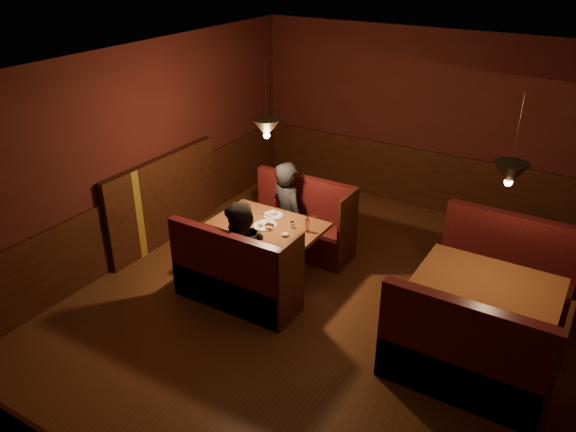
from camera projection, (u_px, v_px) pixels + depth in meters
The scene contains 9 objects.
room at pixel (311, 230), 6.52m from camera, with size 6.02×7.02×2.92m.
main_table at pixel (270, 235), 7.35m from camera, with size 1.44×0.87×1.01m.
main_bench_far at pixel (301, 228), 8.08m from camera, with size 1.58×0.56×1.08m.
main_bench_near at pixel (234, 281), 6.83m from camera, with size 1.58×0.56×1.08m.
second_table at pixel (487, 297), 6.06m from camera, with size 1.47×0.94×0.83m.
second_bench_far at pixel (504, 279), 6.83m from camera, with size 1.63×0.61×1.16m.
second_bench_near at pixel (464, 363), 5.48m from camera, with size 1.63×0.61×1.16m.
diner_a at pixel (288, 196), 7.81m from camera, with size 0.62×0.41×1.71m, color black.
diner_b at pixel (243, 241), 6.75m from camera, with size 0.80×0.62×1.64m, color black.
Camera 1 is at (2.49, -5.01, 4.11)m, focal length 35.00 mm.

